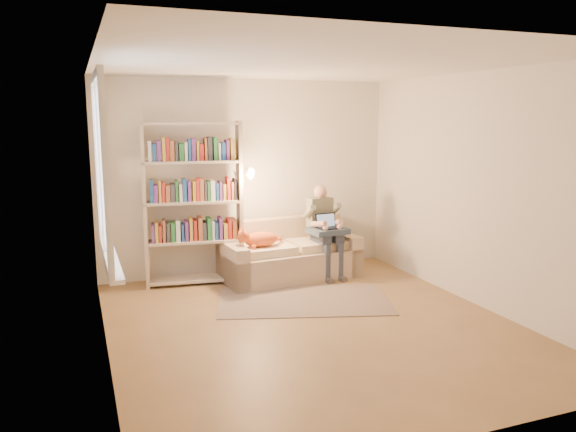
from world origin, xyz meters
name	(u,v)px	position (x,y,z in m)	size (l,w,h in m)	color
floor	(312,325)	(0.00, 0.00, 0.00)	(4.50, 4.50, 0.00)	olive
ceiling	(314,63)	(0.00, 0.00, 2.60)	(4.00, 4.50, 0.02)	white
wall_left	(100,211)	(-2.00, 0.00, 1.30)	(0.02, 4.50, 2.60)	silver
wall_right	(479,190)	(2.00, 0.00, 1.30)	(0.02, 4.50, 2.60)	silver
wall_back	(247,177)	(0.00, 2.25, 1.30)	(4.00, 0.02, 2.60)	silver
wall_front	(459,248)	(0.00, -2.25, 1.30)	(4.00, 0.02, 2.60)	silver
window	(105,199)	(-1.95, 0.20, 1.38)	(0.12, 1.52, 1.69)	white
sofa	(289,257)	(0.40, 1.74, 0.28)	(1.85, 0.95, 0.76)	tan
person	(324,225)	(0.86, 1.63, 0.69)	(0.36, 0.54, 1.22)	gray
cat	(262,238)	(-0.02, 1.59, 0.59)	(0.65, 0.27, 0.24)	orange
blanket	(322,231)	(0.78, 1.53, 0.64)	(0.47, 0.39, 0.07)	#2D3D4F
laptop	(321,225)	(0.78, 1.54, 0.72)	(0.30, 0.25, 0.25)	black
bookshelf	(193,195)	(-0.81, 1.90, 1.14)	(1.36, 0.53, 2.06)	#C4B094
rug	(304,300)	(0.21, 0.75, 0.01)	(1.96, 1.16, 0.01)	#816D5D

